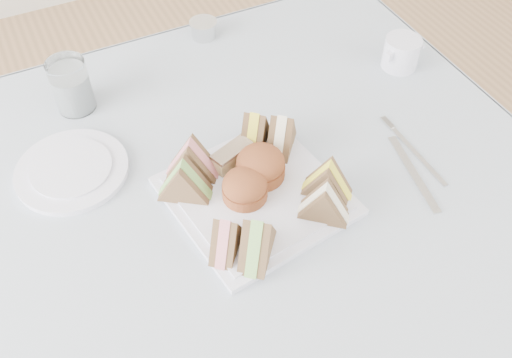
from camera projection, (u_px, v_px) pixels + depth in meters
name	position (u px, v px, depth m)	size (l,w,h in m)	color
table	(264.00, 295.00, 1.27)	(0.90, 0.90, 0.74)	brown
tablecloth	(266.00, 188.00, 0.99)	(1.02, 1.02, 0.01)	silver
serving_plate	(256.00, 196.00, 0.96)	(0.27, 0.27, 0.01)	white
sandwich_fl_a	(226.00, 234.00, 0.86)	(0.08, 0.04, 0.07)	brown
sandwich_fl_b	(257.00, 237.00, 0.85)	(0.09, 0.04, 0.08)	brown
sandwich_fr_a	(328.00, 178.00, 0.93)	(0.08, 0.04, 0.07)	brown
sandwich_fr_b	(325.00, 201.00, 0.90)	(0.08, 0.04, 0.07)	brown
sandwich_bl_a	(184.00, 179.00, 0.93)	(0.09, 0.04, 0.08)	brown
sandwich_bl_b	(191.00, 158.00, 0.96)	(0.09, 0.04, 0.08)	brown
sandwich_br_a	(282.00, 132.00, 1.00)	(0.09, 0.04, 0.08)	brown
sandwich_br_b	(255.00, 129.00, 1.01)	(0.08, 0.04, 0.08)	brown
scone_left	(245.00, 187.00, 0.94)	(0.08, 0.08, 0.05)	#A25530
scone_right	(261.00, 165.00, 0.97)	(0.08, 0.08, 0.06)	#A25530
pastry_slice	(232.00, 156.00, 0.99)	(0.08, 0.03, 0.04)	beige
side_plate	(72.00, 170.00, 1.00)	(0.20, 0.20, 0.01)	white
water_glass	(71.00, 85.00, 1.08)	(0.07, 0.07, 0.11)	white
tea_strainer	(204.00, 30.00, 1.26)	(0.06, 0.06, 0.03)	silver
knife	(413.00, 173.00, 1.00)	(0.01, 0.19, 0.00)	silver
fork	(418.00, 156.00, 1.03)	(0.01, 0.16, 0.00)	silver
creamer_jug	(401.00, 53.00, 1.18)	(0.07, 0.07, 0.07)	white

